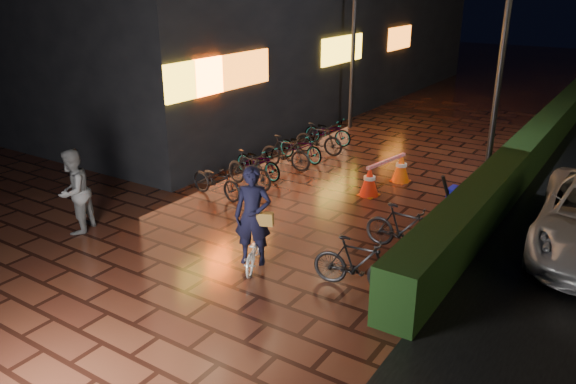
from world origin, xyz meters
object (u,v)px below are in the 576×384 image
Objects in this scene: bystander_person at (74,192)px; traffic_barrier at (386,174)px; cart_assembly at (457,197)px; cyclist at (254,231)px.

traffic_barrier is (4.18, 5.82, -0.50)m from bystander_person.
bystander_person is 7.87m from cart_assembly.
cart_assembly is at bearing -27.17° from traffic_barrier.
cart_assembly is at bearing 59.54° from cyclist.
cyclist reaches higher than bystander_person.
cyclist reaches higher than traffic_barrier.
traffic_barrier is 1.71× the size of cart_assembly.
cart_assembly is at bearing 106.12° from bystander_person.
cart_assembly reaches higher than traffic_barrier.
cart_assembly is (2.35, 4.00, -0.16)m from cyclist.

